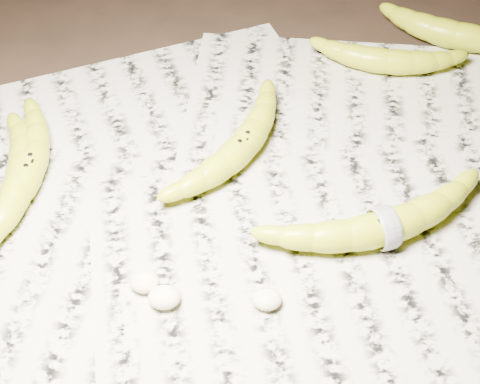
{
  "coord_description": "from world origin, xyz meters",
  "views": [
    {
      "loc": [
        -0.04,
        -0.49,
        0.6
      ],
      "look_at": [
        -0.03,
        -0.01,
        0.05
      ],
      "focal_mm": 50.0,
      "sensor_mm": 36.0,
      "label": 1
    }
  ],
  "objects_px": {
    "banana_left_b": "(19,179)",
    "banana_upper_a": "(387,59)",
    "banana_left_a": "(29,168)",
    "banana_taped": "(384,226)",
    "banana_center": "(242,144)",
    "banana_upper_b": "(457,33)"
  },
  "relations": [
    {
      "from": "banana_left_b",
      "to": "banana_upper_a",
      "type": "distance_m",
      "value": 0.51
    },
    {
      "from": "banana_left_a",
      "to": "banana_upper_a",
      "type": "relative_size",
      "value": 1.13
    },
    {
      "from": "banana_taped",
      "to": "banana_upper_a",
      "type": "distance_m",
      "value": 0.3
    },
    {
      "from": "banana_left_b",
      "to": "banana_center",
      "type": "bearing_deg",
      "value": -78.14
    },
    {
      "from": "banana_left_b",
      "to": "banana_center",
      "type": "relative_size",
      "value": 0.92
    },
    {
      "from": "banana_left_a",
      "to": "banana_upper_b",
      "type": "xyz_separation_m",
      "value": [
        0.57,
        0.25,
        0.0
      ]
    },
    {
      "from": "banana_taped",
      "to": "banana_upper_a",
      "type": "relative_size",
      "value": 1.3
    },
    {
      "from": "banana_left_a",
      "to": "banana_taped",
      "type": "height_order",
      "value": "banana_taped"
    },
    {
      "from": "banana_left_a",
      "to": "banana_upper_b",
      "type": "distance_m",
      "value": 0.62
    },
    {
      "from": "banana_center",
      "to": "banana_upper_b",
      "type": "relative_size",
      "value": 1.05
    },
    {
      "from": "banana_center",
      "to": "banana_upper_b",
      "type": "distance_m",
      "value": 0.38
    },
    {
      "from": "banana_upper_a",
      "to": "banana_upper_b",
      "type": "bearing_deg",
      "value": 37.23
    },
    {
      "from": "banana_upper_a",
      "to": "banana_upper_b",
      "type": "xyz_separation_m",
      "value": [
        0.11,
        0.06,
        0.0
      ]
    },
    {
      "from": "banana_center",
      "to": "banana_upper_b",
      "type": "xyz_separation_m",
      "value": [
        0.31,
        0.22,
        0.0
      ]
    },
    {
      "from": "banana_left_a",
      "to": "banana_upper_a",
      "type": "xyz_separation_m",
      "value": [
        0.46,
        0.2,
        -0.0
      ]
    },
    {
      "from": "banana_upper_a",
      "to": "banana_upper_b",
      "type": "height_order",
      "value": "banana_upper_b"
    },
    {
      "from": "banana_taped",
      "to": "banana_upper_a",
      "type": "height_order",
      "value": "banana_taped"
    },
    {
      "from": "banana_left_b",
      "to": "banana_upper_b",
      "type": "relative_size",
      "value": 0.97
    },
    {
      "from": "banana_left_a",
      "to": "banana_center",
      "type": "bearing_deg",
      "value": -77.07
    },
    {
      "from": "banana_center",
      "to": "banana_left_a",
      "type": "bearing_deg",
      "value": 130.96
    },
    {
      "from": "banana_left_a",
      "to": "banana_left_b",
      "type": "height_order",
      "value": "same"
    },
    {
      "from": "banana_taped",
      "to": "banana_upper_a",
      "type": "xyz_separation_m",
      "value": [
        0.05,
        0.3,
        -0.0
      ]
    }
  ]
}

